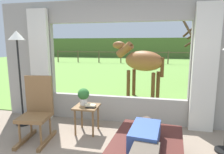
{
  "coord_description": "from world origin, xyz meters",
  "views": [
    {
      "loc": [
        0.74,
        -1.69,
        1.66
      ],
      "look_at": [
        0.0,
        1.8,
        1.05
      ],
      "focal_mm": 30.82,
      "sensor_mm": 36.0,
      "label": 1
    }
  ],
  "objects": [
    {
      "name": "book_stack",
      "position": [
        -0.35,
        1.53,
        0.54
      ],
      "size": [
        0.19,
        0.16,
        0.05
      ],
      "color": "black",
      "rests_on": "side_table"
    },
    {
      "name": "curtain_panel_left",
      "position": [
        -1.69,
        2.12,
        1.2
      ],
      "size": [
        0.44,
        0.1,
        2.4
      ],
      "primitive_type": "cube",
      "color": "silver",
      "rests_on": "ground_plane"
    },
    {
      "name": "horse",
      "position": [
        0.4,
        4.12,
        1.16
      ],
      "size": [
        1.76,
        1.14,
        1.73
      ],
      "rotation": [
        0.0,
        0.0,
        1.1
      ],
      "color": "brown",
      "rests_on": "outdoor_pasture_lawn"
    },
    {
      "name": "distant_hill_ridge",
      "position": [
        0.0,
        23.0,
        1.2
      ],
      "size": [
        36.0,
        2.0,
        2.4
      ],
      "primitive_type": "cube",
      "color": "#526A32",
      "rests_on": "ground_plane"
    },
    {
      "name": "outdoor_pasture_lawn",
      "position": [
        0.0,
        13.16,
        0.01
      ],
      "size": [
        36.0,
        21.68,
        0.02
      ],
      "primitive_type": "cube",
      "color": "olive",
      "rests_on": "ground_plane"
    },
    {
      "name": "side_table",
      "position": [
        -0.44,
        1.59,
        0.43
      ],
      "size": [
        0.44,
        0.44,
        0.52
      ],
      "color": "brown",
      "rests_on": "ground_plane"
    },
    {
      "name": "curtain_panel_right",
      "position": [
        1.69,
        2.12,
        1.2
      ],
      "size": [
        0.44,
        0.1,
        2.4
      ],
      "primitive_type": "cube",
      "color": "silver",
      "rests_on": "ground_plane"
    },
    {
      "name": "pasture_fence_line",
      "position": [
        0.0,
        15.01,
        0.74
      ],
      "size": [
        16.1,
        0.1,
        1.1
      ],
      "color": "brown",
      "rests_on": "outdoor_pasture_lawn"
    },
    {
      "name": "potted_plant",
      "position": [
        -0.52,
        1.65,
        0.7
      ],
      "size": [
        0.22,
        0.22,
        0.32
      ],
      "color": "silver",
      "rests_on": "side_table"
    },
    {
      "name": "rocking_chair",
      "position": [
        -1.19,
        1.16,
        0.55
      ],
      "size": [
        0.53,
        0.73,
        1.12
      ],
      "rotation": [
        0.0,
        0.0,
        0.11
      ],
      "color": "brown",
      "rests_on": "ground_plane"
    },
    {
      "name": "floor_lamp_left",
      "position": [
        -1.87,
        1.66,
        1.55
      ],
      "size": [
        0.32,
        0.32,
        1.92
      ],
      "color": "black",
      "rests_on": "ground_plane"
    },
    {
      "name": "back_wall_with_window",
      "position": [
        0.0,
        2.26,
        1.25
      ],
      "size": [
        5.2,
        0.12,
        2.55
      ],
      "color": "#9E998E",
      "rests_on": "ground_plane"
    },
    {
      "name": "reclining_person",
      "position": [
        0.68,
        0.41,
        0.52
      ],
      "size": [
        0.4,
        1.44,
        0.22
      ],
      "rotation": [
        0.0,
        0.0,
        -0.11
      ],
      "color": "#334C8C",
      "rests_on": "recliner_sofa"
    },
    {
      "name": "pasture_tree",
      "position": [
        2.38,
        6.65,
        1.49
      ],
      "size": [
        1.42,
        1.39,
        2.9
      ],
      "color": "#4C3823",
      "rests_on": "outdoor_pasture_lawn"
    }
  ]
}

